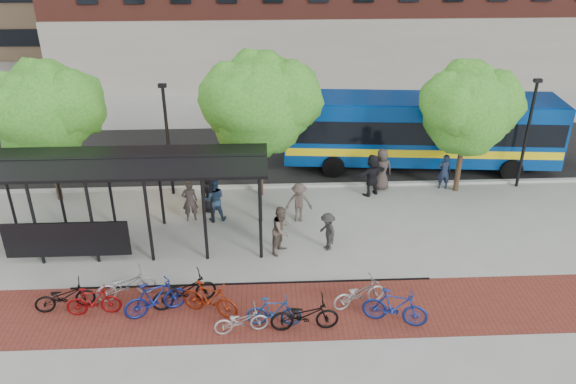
{
  "coord_description": "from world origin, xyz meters",
  "views": [
    {
      "loc": [
        -2.83,
        -19.49,
        11.68
      ],
      "look_at": [
        -1.9,
        0.33,
        1.6
      ],
      "focal_mm": 35.0,
      "sensor_mm": 36.0,
      "label": 1
    }
  ],
  "objects_px": {
    "bike_5": "(210,299)",
    "bike_10": "(359,293)",
    "tree_c": "(470,106)",
    "bike_0": "(65,296)",
    "lamp_post_right": "(527,131)",
    "bike_7": "(274,312)",
    "bike_2": "(126,285)",
    "bus": "(420,128)",
    "pedestrian_8": "(282,230)",
    "bus_shelter": "(120,172)",
    "bike_6": "(241,320)",
    "bike_3": "(155,298)",
    "lamp_post_left": "(168,137)",
    "bike_1": "(93,301)",
    "pedestrian_1": "(190,201)",
    "pedestrian_9": "(328,232)",
    "pedestrian_0": "(210,192)",
    "pedestrian_3": "(299,202)",
    "bike_11": "(395,307)",
    "pedestrian_6": "(382,170)",
    "pedestrian_2": "(214,199)",
    "pedestrian_7": "(444,172)",
    "bike_8": "(305,315)",
    "tree_b": "(261,100)",
    "pedestrian_5": "(372,175)",
    "bike_4": "(184,291)",
    "tree_a": "(45,108)"
  },
  "relations": [
    {
      "from": "pedestrian_5",
      "to": "pedestrian_6",
      "type": "xyz_separation_m",
      "value": [
        0.54,
        0.54,
        0.01
      ]
    },
    {
      "from": "bike_0",
      "to": "pedestrian_3",
      "type": "height_order",
      "value": "pedestrian_3"
    },
    {
      "from": "bike_6",
      "to": "pedestrian_5",
      "type": "xyz_separation_m",
      "value": [
        5.63,
        9.03,
        0.53
      ]
    },
    {
      "from": "bike_10",
      "to": "bus_shelter",
      "type": "bearing_deg",
      "value": 42.96
    },
    {
      "from": "pedestrian_2",
      "to": "bike_11",
      "type": "bearing_deg",
      "value": 127.03
    },
    {
      "from": "lamp_post_right",
      "to": "bike_3",
      "type": "distance_m",
      "value": 17.72
    },
    {
      "from": "bike_5",
      "to": "bike_10",
      "type": "relative_size",
      "value": 1.06
    },
    {
      "from": "bike_5",
      "to": "pedestrian_9",
      "type": "relative_size",
      "value": 1.29
    },
    {
      "from": "pedestrian_5",
      "to": "bike_6",
      "type": "bearing_deg",
      "value": 29.29
    },
    {
      "from": "lamp_post_left",
      "to": "pedestrian_3",
      "type": "relative_size",
      "value": 2.99
    },
    {
      "from": "bus_shelter",
      "to": "lamp_post_left",
      "type": "relative_size",
      "value": 2.07
    },
    {
      "from": "bike_11",
      "to": "bike_10",
      "type": "bearing_deg",
      "value": 65.53
    },
    {
      "from": "lamp_post_right",
      "to": "bike_7",
      "type": "height_order",
      "value": "lamp_post_right"
    },
    {
      "from": "bike_7",
      "to": "bike_8",
      "type": "distance_m",
      "value": 0.96
    },
    {
      "from": "bike_0",
      "to": "bike_7",
      "type": "relative_size",
      "value": 1.07
    },
    {
      "from": "bike_6",
      "to": "bike_10",
      "type": "relative_size",
      "value": 0.9
    },
    {
      "from": "bike_5",
      "to": "pedestrian_2",
      "type": "height_order",
      "value": "pedestrian_2"
    },
    {
      "from": "pedestrian_0",
      "to": "pedestrian_9",
      "type": "height_order",
      "value": "pedestrian_0"
    },
    {
      "from": "pedestrian_3",
      "to": "bus_shelter",
      "type": "bearing_deg",
      "value": -166.33
    },
    {
      "from": "lamp_post_left",
      "to": "pedestrian_7",
      "type": "xyz_separation_m",
      "value": [
        12.45,
        -0.04,
        -1.9
      ]
    },
    {
      "from": "lamp_post_left",
      "to": "bike_1",
      "type": "height_order",
      "value": "lamp_post_left"
    },
    {
      "from": "bike_6",
      "to": "pedestrian_9",
      "type": "bearing_deg",
      "value": -43.36
    },
    {
      "from": "bike_0",
      "to": "pedestrian_6",
      "type": "height_order",
      "value": "pedestrian_6"
    },
    {
      "from": "bus_shelter",
      "to": "bike_6",
      "type": "distance_m",
      "value": 7.55
    },
    {
      "from": "bike_0",
      "to": "pedestrian_2",
      "type": "xyz_separation_m",
      "value": [
        4.43,
        5.66,
        0.47
      ]
    },
    {
      "from": "bike_6",
      "to": "pedestrian_6",
      "type": "relative_size",
      "value": 0.85
    },
    {
      "from": "tree_a",
      "to": "tree_b",
      "type": "relative_size",
      "value": 0.96
    },
    {
      "from": "bike_0",
      "to": "bike_4",
      "type": "xyz_separation_m",
      "value": [
        3.83,
        0.03,
        0.07
      ]
    },
    {
      "from": "lamp_post_right",
      "to": "bike_5",
      "type": "relative_size",
      "value": 2.59
    },
    {
      "from": "bus",
      "to": "pedestrian_8",
      "type": "height_order",
      "value": "bus"
    },
    {
      "from": "bus",
      "to": "bus_shelter",
      "type": "bearing_deg",
      "value": -148.01
    },
    {
      "from": "bike_2",
      "to": "bike_5",
      "type": "distance_m",
      "value": 3.02
    },
    {
      "from": "bike_0",
      "to": "bike_1",
      "type": "xyz_separation_m",
      "value": [
        1.01,
        -0.32,
        0.03
      ]
    },
    {
      "from": "pedestrian_0",
      "to": "pedestrian_3",
      "type": "height_order",
      "value": "pedestrian_0"
    },
    {
      "from": "bike_11",
      "to": "pedestrian_8",
      "type": "distance_m",
      "value": 5.44
    },
    {
      "from": "bus",
      "to": "bike_8",
      "type": "bearing_deg",
      "value": -113.37
    },
    {
      "from": "pedestrian_1",
      "to": "pedestrian_7",
      "type": "distance_m",
      "value": 11.63
    },
    {
      "from": "bus_shelter",
      "to": "bike_2",
      "type": "bearing_deg",
      "value": -79.79
    },
    {
      "from": "tree_c",
      "to": "bike_0",
      "type": "distance_m",
      "value": 17.71
    },
    {
      "from": "lamp_post_right",
      "to": "bike_7",
      "type": "xyz_separation_m",
      "value": [
        -11.61,
        -9.29,
        -2.22
      ]
    },
    {
      "from": "bike_11",
      "to": "bike_8",
      "type": "bearing_deg",
      "value": 111.94
    },
    {
      "from": "lamp_post_left",
      "to": "pedestrian_2",
      "type": "bearing_deg",
      "value": -50.31
    },
    {
      "from": "lamp_post_left",
      "to": "bus",
      "type": "distance_m",
      "value": 12.13
    },
    {
      "from": "bus_shelter",
      "to": "bus",
      "type": "relative_size",
      "value": 0.79
    },
    {
      "from": "bike_2",
      "to": "bike_8",
      "type": "bearing_deg",
      "value": -126.16
    },
    {
      "from": "tree_b",
      "to": "pedestrian_3",
      "type": "height_order",
      "value": "tree_b"
    },
    {
      "from": "lamp_post_right",
      "to": "pedestrian_2",
      "type": "height_order",
      "value": "lamp_post_right"
    },
    {
      "from": "bike_1",
      "to": "pedestrian_5",
      "type": "xyz_separation_m",
      "value": [
        10.35,
        7.97,
        0.46
      ]
    },
    {
      "from": "pedestrian_1",
      "to": "bike_7",
      "type": "bearing_deg",
      "value": 106.76
    },
    {
      "from": "bike_2",
      "to": "pedestrian_9",
      "type": "bearing_deg",
      "value": -87.47
    }
  ]
}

